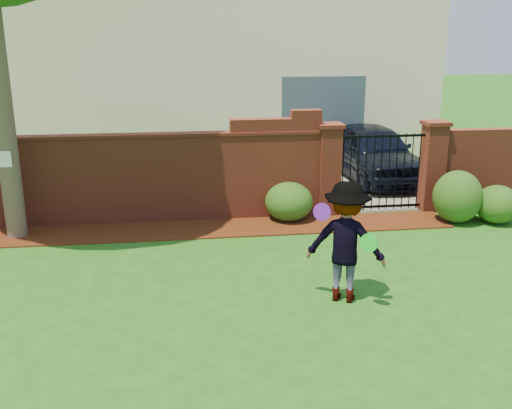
{
  "coord_description": "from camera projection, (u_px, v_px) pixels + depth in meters",
  "views": [
    {
      "loc": [
        -0.59,
        -7.3,
        3.68
      ],
      "look_at": [
        0.56,
        1.4,
        1.05
      ],
      "focal_mm": 41.27,
      "sensor_mm": 36.0,
      "label": 1
    }
  ],
  "objects": [
    {
      "name": "ground",
      "position": [
        229.0,
        309.0,
        8.06
      ],
      "size": [
        80.0,
        80.0,
        0.01
      ],
      "primitive_type": "cube",
      "color": "#1F5A16",
      "rests_on": "ground"
    },
    {
      "name": "mulch_bed",
      "position": [
        163.0,
        231.0,
        11.11
      ],
      "size": [
        11.1,
        1.08,
        0.03
      ],
      "primitive_type": "cube",
      "color": "#3C190A",
      "rests_on": "ground"
    },
    {
      "name": "brick_wall",
      "position": [
        106.0,
        177.0,
        11.34
      ],
      "size": [
        8.7,
        0.31,
        2.16
      ],
      "color": "maroon",
      "rests_on": "ground"
    },
    {
      "name": "pillar_left",
      "position": [
        329.0,
        169.0,
        11.89
      ],
      "size": [
        0.5,
        0.5,
        1.88
      ],
      "color": "maroon",
      "rests_on": "ground"
    },
    {
      "name": "pillar_right",
      "position": [
        432.0,
        166.0,
        12.17
      ],
      "size": [
        0.5,
        0.5,
        1.88
      ],
      "color": "maroon",
      "rests_on": "ground"
    },
    {
      "name": "iron_gate",
      "position": [
        381.0,
        172.0,
        12.06
      ],
      "size": [
        1.78,
        0.03,
        1.6
      ],
      "color": "black",
      "rests_on": "ground"
    },
    {
      "name": "driveway",
      "position": [
        330.0,
        168.0,
        16.1
      ],
      "size": [
        3.2,
        8.0,
        0.01
      ],
      "primitive_type": "cube",
      "color": "gray",
      "rests_on": "ground"
    },
    {
      "name": "house",
      "position": [
        226.0,
        45.0,
        18.67
      ],
      "size": [
        12.4,
        6.4,
        6.3
      ],
      "color": "#EDE7C6",
      "rests_on": "ground"
    },
    {
      "name": "car",
      "position": [
        377.0,
        153.0,
        14.64
      ],
      "size": [
        1.94,
        4.18,
        1.39
      ],
      "primitive_type": "imported",
      "rotation": [
        0.0,
        0.0,
        0.08
      ],
      "color": "black",
      "rests_on": "ground"
    },
    {
      "name": "paper_notice",
      "position": [
        5.0,
        159.0,
        10.22
      ],
      "size": [
        0.2,
        0.01,
        0.28
      ],
      "primitive_type": "cube",
      "color": "white",
      "rests_on": "tree"
    },
    {
      "name": "shrub_left",
      "position": [
        289.0,
        202.0,
        11.65
      ],
      "size": [
        0.95,
        0.95,
        0.78
      ],
      "primitive_type": "ellipsoid",
      "color": "#194C16",
      "rests_on": "ground"
    },
    {
      "name": "shrub_middle",
      "position": [
        457.0,
        197.0,
        11.5
      ],
      "size": [
        0.95,
        0.95,
        1.04
      ],
      "primitive_type": "ellipsoid",
      "color": "#194C16",
      "rests_on": "ground"
    },
    {
      "name": "shrub_right",
      "position": [
        497.0,
        204.0,
        11.51
      ],
      "size": [
        0.85,
        0.85,
        0.75
      ],
      "primitive_type": "ellipsoid",
      "color": "#194C16",
      "rests_on": "ground"
    },
    {
      "name": "man",
      "position": [
        345.0,
        243.0,
        8.08
      ],
      "size": [
        1.27,
        1.05,
        1.71
      ],
      "primitive_type": "imported",
      "rotation": [
        0.0,
        0.0,
        2.71
      ],
      "color": "gray",
      "rests_on": "ground"
    },
    {
      "name": "frisbee_purple",
      "position": [
        322.0,
        212.0,
        7.9
      ],
      "size": [
        0.25,
        0.16,
        0.24
      ],
      "primitive_type": "cylinder",
      "rotation": [
        1.36,
        0.0,
        -0.4
      ],
      "color": "#681CB0",
      "rests_on": "man"
    },
    {
      "name": "frisbee_green",
      "position": [
        369.0,
        243.0,
        7.72
      ],
      "size": [
        0.22,
        0.22,
        0.25
      ],
      "primitive_type": "cylinder",
      "rotation": [
        1.43,
        0.0,
        -0.81
      ],
      "color": "green",
      "rests_on": "man"
    }
  ]
}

